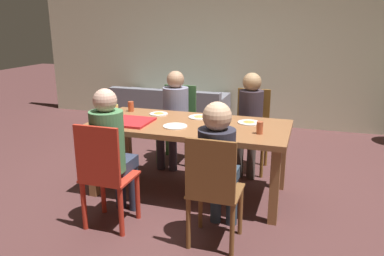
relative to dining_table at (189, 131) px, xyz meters
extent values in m
plane|color=#502E2D|center=(0.00, 0.00, -0.68)|extent=(20.00, 20.00, 0.00)
cube|color=beige|center=(0.00, 3.01, 0.73)|extent=(7.79, 0.12, 2.83)
cube|color=#915B37|center=(0.00, 0.00, 0.06)|extent=(2.03, 0.94, 0.05)
cube|color=#916038|center=(-0.93, -0.39, -0.32)|extent=(0.08, 0.08, 0.72)
cube|color=#916038|center=(0.93, -0.39, -0.32)|extent=(0.08, 0.08, 0.72)
cube|color=#916038|center=(-0.93, 0.39, -0.32)|extent=(0.08, 0.08, 0.72)
cube|color=#916038|center=(0.93, 0.39, -0.32)|extent=(0.08, 0.08, 0.72)
cylinder|color=#376332|center=(-0.27, 0.69, -0.46)|extent=(0.05, 0.05, 0.45)
cylinder|color=#376332|center=(-0.65, 0.69, -0.46)|extent=(0.05, 0.05, 0.45)
cylinder|color=#376332|center=(-0.27, 1.01, -0.46)|extent=(0.05, 0.05, 0.45)
cylinder|color=#376332|center=(-0.65, 1.01, -0.46)|extent=(0.05, 0.05, 0.45)
cube|color=#376332|center=(-0.46, 0.85, -0.22)|extent=(0.45, 0.38, 0.02)
cube|color=#376332|center=(-0.46, 1.02, 0.04)|extent=(0.43, 0.03, 0.51)
cylinder|color=#3B3341|center=(-0.38, 0.51, -0.45)|extent=(0.10, 0.10, 0.47)
cylinder|color=#3B3341|center=(-0.54, 0.51, -0.45)|extent=(0.10, 0.10, 0.47)
cube|color=#3B3341|center=(-0.46, 0.67, -0.16)|extent=(0.29, 0.35, 0.11)
cylinder|color=gray|center=(-0.46, 0.85, 0.07)|extent=(0.33, 0.33, 0.46)
sphere|color=#A47D5F|center=(-0.46, 0.85, 0.39)|extent=(0.22, 0.22, 0.22)
cylinder|color=red|center=(-0.64, -0.68, -0.46)|extent=(0.04, 0.04, 0.45)
cylinder|color=red|center=(-0.28, -0.68, -0.46)|extent=(0.04, 0.04, 0.45)
cylinder|color=red|center=(-0.64, -1.00, -0.46)|extent=(0.04, 0.04, 0.45)
cylinder|color=red|center=(-0.28, -1.00, -0.46)|extent=(0.04, 0.04, 0.45)
cube|color=red|center=(-0.46, -0.84, -0.22)|extent=(0.43, 0.38, 0.02)
cube|color=red|center=(-0.46, -1.02, 0.04)|extent=(0.40, 0.03, 0.50)
cylinder|color=#2E354A|center=(-0.53, -0.54, -0.45)|extent=(0.10, 0.10, 0.47)
cylinder|color=#2E354A|center=(-0.39, -0.54, -0.45)|extent=(0.10, 0.10, 0.47)
cube|color=#2E354A|center=(-0.46, -0.68, -0.16)|extent=(0.26, 0.32, 0.11)
cylinder|color=#487C4C|center=(-0.46, -0.84, 0.10)|extent=(0.29, 0.29, 0.54)
sphere|color=#D5A791|center=(-0.46, -0.84, 0.46)|extent=(0.20, 0.20, 0.20)
cylinder|color=brown|center=(0.69, 0.63, -0.46)|extent=(0.04, 0.04, 0.45)
cylinder|color=brown|center=(0.32, 0.63, -0.46)|extent=(0.04, 0.04, 0.45)
cylinder|color=brown|center=(0.69, 1.03, -0.46)|extent=(0.04, 0.04, 0.45)
cylinder|color=brown|center=(0.32, 1.03, -0.46)|extent=(0.04, 0.04, 0.45)
cube|color=brown|center=(0.50, 0.83, -0.22)|extent=(0.42, 0.45, 0.02)
cube|color=brown|center=(0.50, 1.04, 0.04)|extent=(0.40, 0.03, 0.51)
cylinder|color=#433A35|center=(0.57, 0.56, -0.45)|extent=(0.10, 0.10, 0.47)
cylinder|color=#433A35|center=(0.43, 0.56, -0.45)|extent=(0.10, 0.10, 0.47)
cube|color=#433A35|center=(0.50, 0.69, -0.16)|extent=(0.26, 0.29, 0.11)
cylinder|color=#352A32|center=(0.50, 0.83, 0.08)|extent=(0.29, 0.29, 0.48)
sphere|color=#A47E58|center=(0.50, 0.83, 0.41)|extent=(0.22, 0.22, 0.22)
cylinder|color=brown|center=(0.32, -0.66, -0.46)|extent=(0.04, 0.04, 0.45)
cylinder|color=brown|center=(0.68, -0.66, -0.46)|extent=(0.04, 0.04, 0.45)
cylinder|color=brown|center=(0.32, -1.00, -0.46)|extent=(0.04, 0.04, 0.45)
cylinder|color=brown|center=(0.68, -1.00, -0.46)|extent=(0.04, 0.04, 0.45)
cube|color=brown|center=(0.50, -0.83, -0.22)|extent=(0.41, 0.39, 0.02)
cube|color=brown|center=(0.50, -1.01, 0.03)|extent=(0.39, 0.03, 0.48)
cylinder|color=#2D3D4D|center=(0.43, -0.52, -0.45)|extent=(0.10, 0.10, 0.47)
cylinder|color=#2D3D4D|center=(0.58, -0.52, -0.45)|extent=(0.10, 0.10, 0.47)
cube|color=#2D3D4D|center=(0.50, -0.66, -0.16)|extent=(0.27, 0.33, 0.11)
cylinder|color=#2D2B39|center=(0.50, -0.83, 0.07)|extent=(0.30, 0.30, 0.46)
sphere|color=#DCAF8A|center=(0.50, -0.83, 0.40)|extent=(0.23, 0.23, 0.23)
cube|color=red|center=(-0.58, -0.17, 0.10)|extent=(0.41, 0.41, 0.02)
cylinder|color=white|center=(0.04, 0.25, 0.09)|extent=(0.24, 0.24, 0.01)
cone|color=#D88D48|center=(0.04, 0.25, 0.11)|extent=(0.13, 0.13, 0.02)
cylinder|color=white|center=(0.59, 0.19, 0.09)|extent=(0.23, 0.23, 0.01)
cone|color=gold|center=(0.59, 0.19, 0.11)|extent=(0.12, 0.12, 0.02)
cylinder|color=white|center=(-0.45, 0.25, 0.09)|extent=(0.21, 0.21, 0.01)
cone|color=orange|center=(-0.45, 0.25, 0.11)|extent=(0.11, 0.11, 0.02)
cylinder|color=white|center=(-0.09, -0.17, 0.09)|extent=(0.24, 0.24, 0.01)
cylinder|color=#B04F31|center=(0.74, -0.15, 0.15)|extent=(0.06, 0.06, 0.12)
cylinder|color=#B14626|center=(-0.81, 0.29, 0.15)|extent=(0.07, 0.07, 0.12)
cylinder|color=#DECB63|center=(-0.87, 0.02, 0.15)|extent=(0.08, 0.08, 0.13)
cube|color=slate|center=(-1.14, 2.45, -0.49)|extent=(1.93, 0.87, 0.39)
cube|color=slate|center=(-1.14, 2.10, -0.14)|extent=(1.93, 0.16, 0.31)
cube|color=slate|center=(-2.00, 2.45, -0.20)|extent=(0.20, 0.83, 0.18)
cube|color=slate|center=(-0.28, 2.45, -0.20)|extent=(0.20, 0.83, 0.18)
camera|label=1|loc=(1.17, -3.53, 1.11)|focal=35.05mm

